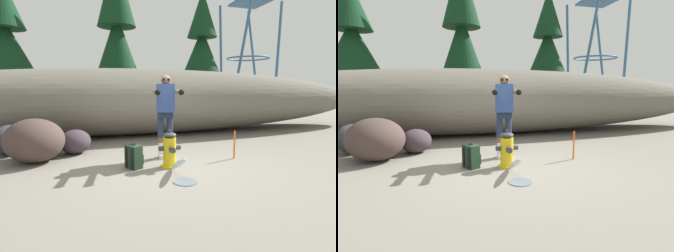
# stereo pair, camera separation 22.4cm
# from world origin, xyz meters

# --- Properties ---
(ground_plane) EXTENTS (56.00, 56.00, 0.04)m
(ground_plane) POSITION_xyz_m (0.00, 0.00, -0.02)
(ground_plane) COLOR slate
(dirt_embankment) EXTENTS (17.80, 3.20, 2.11)m
(dirt_embankment) POSITION_xyz_m (0.00, 3.81, 1.05)
(dirt_embankment) COLOR #666056
(dirt_embankment) RESTS_ON ground_plane
(fire_hydrant) EXTENTS (0.43, 0.38, 0.72)m
(fire_hydrant) POSITION_xyz_m (-0.04, -0.14, 0.33)
(fire_hydrant) COLOR gold
(fire_hydrant) RESTS_ON ground_plane
(hydrant_water_jet) EXTENTS (0.39, 0.92, 0.43)m
(hydrant_water_jet) POSITION_xyz_m (-0.04, -0.72, 0.16)
(hydrant_water_jet) COLOR silver
(hydrant_water_jet) RESTS_ON ground_plane
(utility_worker) EXTENTS (0.62, 1.02, 1.76)m
(utility_worker) POSITION_xyz_m (0.06, 0.51, 1.12)
(utility_worker) COLOR beige
(utility_worker) RESTS_ON ground_plane
(spare_backpack) EXTENTS (0.36, 0.36, 0.47)m
(spare_backpack) POSITION_xyz_m (-0.71, -0.02, 0.22)
(spare_backpack) COLOR #1E3823
(spare_backpack) RESTS_ON ground_plane
(boulder_large) EXTENTS (1.60, 1.59, 0.89)m
(boulder_large) POSITION_xyz_m (-2.57, 0.99, 0.45)
(boulder_large) COLOR #453530
(boulder_large) RESTS_ON ground_plane
(boulder_mid) EXTENTS (0.85, 0.98, 0.67)m
(boulder_mid) POSITION_xyz_m (-3.23, 1.83, 0.34)
(boulder_mid) COLOR #34353A
(boulder_mid) RESTS_ON ground_plane
(boulder_small) EXTENTS (0.91, 0.94, 0.55)m
(boulder_small) POSITION_xyz_m (-1.81, 1.50, 0.28)
(boulder_small) COLOR #3B2E35
(boulder_small) RESTS_ON ground_plane
(pine_tree_far_left) EXTENTS (2.28, 2.28, 5.50)m
(pine_tree_far_left) POSITION_xyz_m (-4.29, 6.29, 3.26)
(pine_tree_far_left) COLOR #47331E
(pine_tree_far_left) RESTS_ON ground_plane
(pine_tree_left) EXTENTS (2.52, 2.52, 7.05)m
(pine_tree_left) POSITION_xyz_m (-0.21, 7.09, 3.55)
(pine_tree_left) COLOR #47331E
(pine_tree_left) RESTS_ON ground_plane
(pine_tree_center) EXTENTS (2.49, 2.49, 6.71)m
(pine_tree_center) POSITION_xyz_m (4.58, 9.07, 3.78)
(pine_tree_center) COLOR #47331E
(pine_tree_center) RESTS_ON ground_plane
(survey_stake) EXTENTS (0.04, 0.04, 0.60)m
(survey_stake) POSITION_xyz_m (1.46, 0.06, 0.30)
(survey_stake) COLOR #E55914
(survey_stake) RESTS_ON ground_plane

